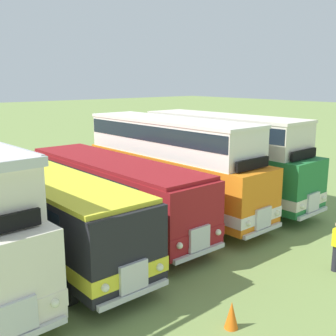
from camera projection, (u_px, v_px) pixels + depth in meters
name	position (u px, v px, depth m)	size (l,w,h in m)	color
ground_plane	(83.00, 240.00, 16.56)	(200.00, 200.00, 0.00)	#7A934C
bus_third_in_row	(41.00, 205.00, 15.20)	(2.74, 11.49, 2.99)	black
bus_fourth_in_row	(113.00, 189.00, 17.44)	(2.72, 10.36, 2.99)	maroon
bus_fifth_in_row	(171.00, 162.00, 19.36)	(2.77, 10.42, 4.49)	orange
bus_sixth_in_row	(224.00, 155.00, 21.18)	(2.90, 10.00, 4.49)	#237538
cone_mid_row	(232.00, 315.00, 10.62)	(0.36, 0.36, 0.74)	orange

